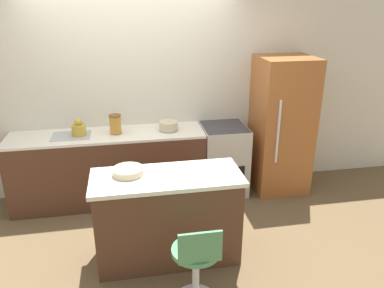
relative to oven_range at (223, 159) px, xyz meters
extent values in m
plane|color=brown|center=(-1.10, -0.31, -0.45)|extent=(14.00, 14.00, 0.00)
cube|color=beige|center=(-1.10, 0.32, 0.85)|extent=(8.00, 0.06, 2.60)
cube|color=#4C2D1E|center=(-1.45, 0.00, -0.02)|extent=(2.32, 0.58, 0.86)
cube|color=silver|center=(-1.45, 0.00, 0.43)|extent=(2.32, 0.58, 0.03)
cube|color=#9EA3A8|center=(-1.86, 0.00, 0.45)|extent=(0.44, 0.32, 0.01)
cube|color=#4C2D1E|center=(-0.88, -1.23, -0.02)|extent=(1.34, 0.54, 0.85)
cube|color=silver|center=(-0.88, -1.23, 0.42)|extent=(1.39, 0.58, 0.04)
cube|color=#B7B2A8|center=(0.00, 0.00, 0.00)|extent=(0.56, 0.58, 0.89)
cube|color=black|center=(0.00, -0.30, -0.14)|extent=(0.39, 0.01, 0.31)
cube|color=#333338|center=(0.00, 0.00, 0.45)|extent=(0.53, 0.55, 0.01)
cube|color=#995628|center=(0.75, -0.03, 0.42)|extent=(0.67, 0.65, 1.75)
cube|color=silver|center=(0.56, -0.37, 0.47)|extent=(0.02, 0.02, 0.79)
cylinder|color=#B7B7BC|center=(-0.72, -1.87, -0.20)|extent=(0.06, 0.06, 0.50)
cylinder|color=#478456|center=(-0.72, -1.87, 0.07)|extent=(0.40, 0.40, 0.04)
cube|color=#478456|center=(-0.72, -2.04, 0.23)|extent=(0.34, 0.02, 0.26)
cylinder|color=#B29333|center=(-1.76, -0.01, 0.52)|extent=(0.17, 0.17, 0.13)
sphere|color=#B29333|center=(-1.76, -0.01, 0.61)|extent=(0.09, 0.09, 0.09)
cylinder|color=#C1B28E|center=(-0.71, -0.01, 0.50)|extent=(0.22, 0.22, 0.10)
cylinder|color=#B77F33|center=(-1.34, -0.01, 0.56)|extent=(0.14, 0.14, 0.21)
cylinder|color=brown|center=(-1.34, -0.01, 0.67)|extent=(0.14, 0.14, 0.02)
cylinder|color=#C1B28E|center=(-1.22, -1.15, 0.48)|extent=(0.29, 0.29, 0.06)
camera|label=1|loc=(-1.20, -4.30, 1.97)|focal=35.00mm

